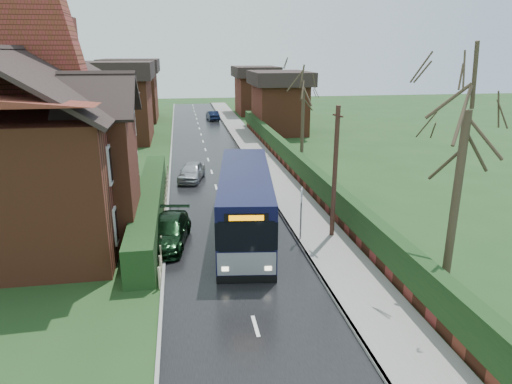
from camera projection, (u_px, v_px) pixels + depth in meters
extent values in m
plane|color=#26461E|center=(234.00, 250.00, 20.42)|extent=(140.00, 140.00, 0.00)
cube|color=black|center=(216.00, 187.00, 29.85)|extent=(6.00, 100.00, 0.02)
cube|color=slate|center=(279.00, 183.00, 30.49)|extent=(2.50, 100.00, 0.14)
cube|color=gray|center=(262.00, 184.00, 30.30)|extent=(0.12, 100.00, 0.14)
cube|color=gray|center=(169.00, 189.00, 29.36)|extent=(0.12, 100.00, 0.10)
cube|color=black|center=(150.00, 203.00, 24.29)|extent=(1.20, 16.00, 1.60)
cube|color=brown|center=(302.00, 179.00, 30.66)|extent=(0.30, 50.00, 0.60)
cube|color=black|center=(302.00, 166.00, 30.40)|extent=(0.60, 50.00, 1.20)
cube|color=brown|center=(43.00, 167.00, 22.85)|extent=(8.00, 14.00, 6.00)
cube|color=brown|center=(107.00, 179.00, 20.57)|extent=(2.50, 4.00, 6.00)
cube|color=brown|center=(67.00, 38.00, 24.94)|extent=(0.90, 1.40, 2.20)
cube|color=silver|center=(117.00, 223.00, 19.18)|extent=(0.08, 1.20, 1.60)
cube|color=black|center=(117.00, 223.00, 19.19)|extent=(0.03, 0.95, 1.35)
cube|color=silver|center=(111.00, 163.00, 18.41)|extent=(0.08, 1.20, 1.60)
cube|color=black|center=(111.00, 163.00, 18.42)|extent=(0.03, 0.95, 1.35)
cube|color=silver|center=(127.00, 195.00, 22.95)|extent=(0.08, 1.20, 1.60)
cube|color=black|center=(127.00, 195.00, 22.96)|extent=(0.03, 0.95, 1.35)
cube|color=silver|center=(122.00, 144.00, 22.18)|extent=(0.08, 1.20, 1.60)
cube|color=black|center=(123.00, 144.00, 22.19)|extent=(0.03, 0.95, 1.35)
cube|color=silver|center=(134.00, 175.00, 26.72)|extent=(0.08, 1.20, 1.60)
cube|color=black|center=(134.00, 175.00, 26.73)|extent=(0.03, 0.95, 1.35)
cube|color=silver|center=(130.00, 131.00, 25.95)|extent=(0.08, 1.20, 1.60)
cube|color=black|center=(131.00, 131.00, 25.96)|extent=(0.03, 0.95, 1.35)
cube|color=silver|center=(137.00, 165.00, 29.08)|extent=(0.08, 1.20, 1.60)
cube|color=black|center=(138.00, 165.00, 29.08)|extent=(0.03, 0.95, 1.35)
cube|color=silver|center=(134.00, 124.00, 28.31)|extent=(0.08, 1.20, 1.60)
cube|color=black|center=(135.00, 124.00, 28.31)|extent=(0.03, 0.95, 1.35)
cube|color=black|center=(245.00, 216.00, 22.12)|extent=(3.65, 10.48, 1.06)
cube|color=black|center=(245.00, 195.00, 21.80)|extent=(3.67, 10.48, 1.12)
cube|color=black|center=(245.00, 178.00, 21.55)|extent=(3.65, 10.48, 0.62)
cube|color=black|center=(245.00, 230.00, 22.33)|extent=(3.65, 10.48, 0.33)
cube|color=gray|center=(247.00, 263.00, 17.28)|extent=(2.24, 0.41, 0.93)
cube|color=black|center=(246.00, 236.00, 16.92)|extent=(2.09, 0.35, 1.21)
cube|color=black|center=(246.00, 218.00, 16.70)|extent=(1.63, 0.29, 0.33)
cube|color=#FF8C00|center=(246.00, 218.00, 16.66)|extent=(1.28, 0.21, 0.21)
cube|color=black|center=(247.00, 279.00, 17.46)|extent=(2.28, 0.44, 0.28)
cube|color=#FFF2CC|center=(225.00, 269.00, 17.25)|extent=(0.27, 0.08, 0.17)
cube|color=#FFF2CC|center=(268.00, 268.00, 17.30)|extent=(0.27, 0.08, 0.17)
cylinder|color=black|center=(221.00, 253.00, 19.08)|extent=(0.38, 0.92, 0.90)
cylinder|color=black|center=(271.00, 252.00, 19.14)|extent=(0.38, 0.92, 0.90)
cylinder|color=black|center=(226.00, 203.00, 25.35)|extent=(0.38, 0.92, 0.90)
cylinder|color=black|center=(264.00, 203.00, 25.41)|extent=(0.38, 0.92, 0.90)
imported|color=#BBBDC1|center=(192.00, 172.00, 31.32)|extent=(2.28, 3.88, 1.24)
imported|color=black|center=(168.00, 231.00, 20.91)|extent=(2.41, 4.53, 1.25)
imported|color=black|center=(213.00, 116.00, 58.72)|extent=(1.64, 3.75, 1.20)
cylinder|color=slate|center=(301.00, 215.00, 21.03)|extent=(0.08, 0.08, 2.63)
cube|color=white|center=(302.00, 191.00, 20.69)|extent=(0.19, 0.39, 0.30)
cube|color=white|center=(301.00, 199.00, 20.80)|extent=(0.17, 0.35, 0.26)
cylinder|color=#301C15|center=(335.00, 174.00, 20.94)|extent=(0.21, 0.21, 6.26)
cube|color=#301C15|center=(338.00, 116.00, 20.14)|extent=(0.23, 0.80, 0.07)
cylinder|color=#3A2F22|center=(456.00, 199.00, 16.91)|extent=(0.32, 0.32, 6.57)
cylinder|color=#392E21|center=(303.00, 121.00, 39.46)|extent=(0.30, 0.30, 5.52)
cylinder|color=#3C2E23|center=(27.00, 118.00, 34.18)|extent=(0.34, 0.34, 7.53)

